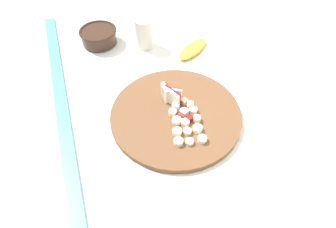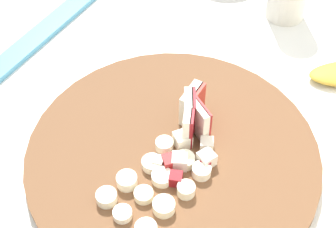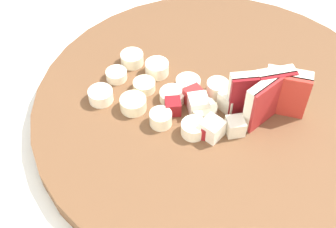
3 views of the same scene
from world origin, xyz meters
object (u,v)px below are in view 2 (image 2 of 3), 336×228
(cutting_board, at_px, (173,156))
(banana_slice_rows, at_px, (156,184))
(apple_dice_pile, at_px, (187,156))
(apple_wedge_fan, at_px, (192,113))

(cutting_board, xyz_separation_m, banana_slice_rows, (0.06, 0.01, 0.02))
(apple_dice_pile, distance_m, banana_slice_rows, 0.06)
(cutting_board, height_order, apple_dice_pile, apple_dice_pile)
(cutting_board, height_order, banana_slice_rows, banana_slice_rows)
(cutting_board, height_order, apple_wedge_fan, apple_wedge_fan)
(cutting_board, distance_m, apple_dice_pile, 0.03)
(apple_wedge_fan, bearing_deg, apple_dice_pile, 22.24)
(cutting_board, distance_m, banana_slice_rows, 0.06)
(apple_wedge_fan, height_order, apple_dice_pile, apple_wedge_fan)
(cutting_board, relative_size, apple_dice_pile, 4.40)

